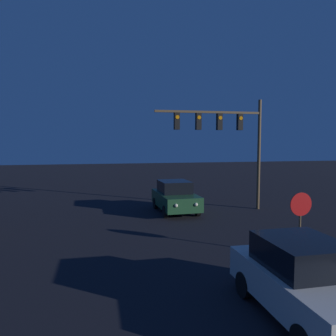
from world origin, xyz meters
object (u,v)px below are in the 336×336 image
Objects in this scene: traffic_signal_mast at (227,132)px; stop_sign at (301,212)px; car_near at (305,280)px; car_far at (175,197)px.

stop_sign is (-0.48, -7.51, -2.84)m from traffic_signal_mast.
car_near and car_far have the same top height.
traffic_signal_mast is at bearing 174.67° from car_far.
car_far is 1.86× the size of stop_sign.
traffic_signal_mast is (2.69, 10.93, 3.52)m from car_near.
car_near is at bearing 89.04° from car_far.
car_near is at bearing -122.88° from stop_sign.
car_far is at bearing 176.64° from traffic_signal_mast.
stop_sign reaches higher than car_near.
car_far is 4.56m from traffic_signal_mast.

